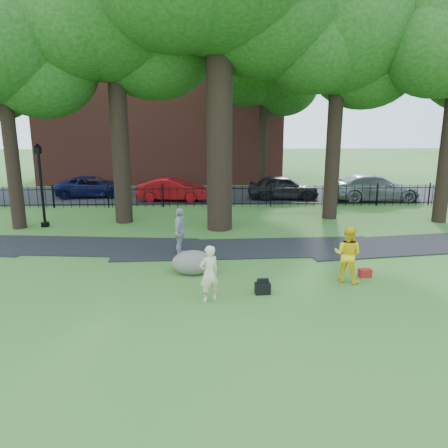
{
  "coord_description": "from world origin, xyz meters",
  "views": [
    {
      "loc": [
        -0.52,
        -11.9,
        4.8
      ],
      "look_at": [
        0.01,
        2.0,
        1.43
      ],
      "focal_mm": 35.0,
      "sensor_mm": 36.0,
      "label": 1
    }
  ],
  "objects_px": {
    "man": "(347,254)",
    "red_sedan": "(172,189)",
    "boulder": "(193,261)",
    "lamppost": "(41,187)",
    "woman": "(209,273)"
  },
  "relations": [
    {
      "from": "lamppost",
      "to": "red_sedan",
      "type": "relative_size",
      "value": 0.91
    },
    {
      "from": "boulder",
      "to": "lamppost",
      "type": "relative_size",
      "value": 0.36
    },
    {
      "from": "man",
      "to": "boulder",
      "type": "bearing_deg",
      "value": 21.32
    },
    {
      "from": "lamppost",
      "to": "man",
      "type": "bearing_deg",
      "value": -24.24
    },
    {
      "from": "woman",
      "to": "lamppost",
      "type": "height_order",
      "value": "lamppost"
    },
    {
      "from": "red_sedan",
      "to": "man",
      "type": "bearing_deg",
      "value": -150.9
    },
    {
      "from": "man",
      "to": "red_sedan",
      "type": "height_order",
      "value": "man"
    },
    {
      "from": "woman",
      "to": "man",
      "type": "bearing_deg",
      "value": 168.58
    },
    {
      "from": "boulder",
      "to": "red_sedan",
      "type": "bearing_deg",
      "value": 97.31
    },
    {
      "from": "lamppost",
      "to": "red_sedan",
      "type": "bearing_deg",
      "value": 57.6
    },
    {
      "from": "boulder",
      "to": "man",
      "type": "bearing_deg",
      "value": -11.44
    },
    {
      "from": "boulder",
      "to": "lamppost",
      "type": "height_order",
      "value": "lamppost"
    },
    {
      "from": "man",
      "to": "lamppost",
      "type": "height_order",
      "value": "lamppost"
    },
    {
      "from": "boulder",
      "to": "lamppost",
      "type": "bearing_deg",
      "value": 137.39
    },
    {
      "from": "woman",
      "to": "man",
      "type": "distance_m",
      "value": 4.33
    }
  ]
}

